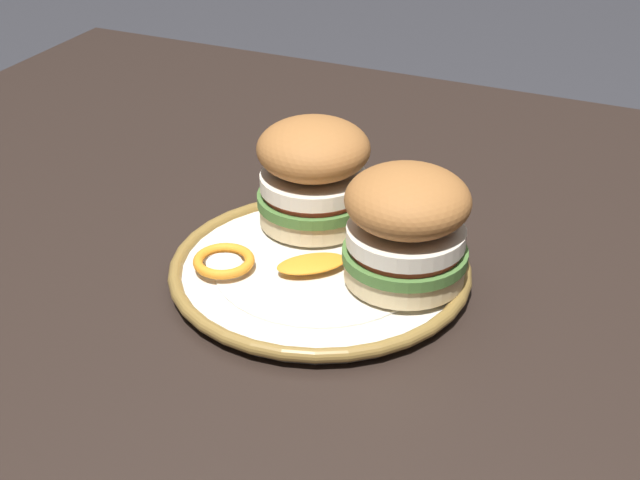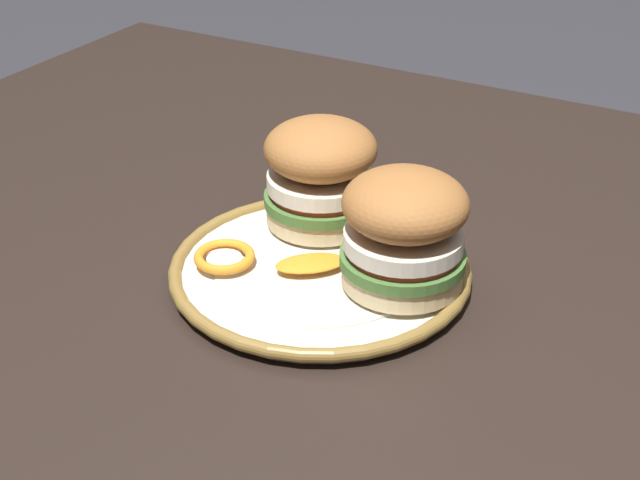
# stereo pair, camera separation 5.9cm
# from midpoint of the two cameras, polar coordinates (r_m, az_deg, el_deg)

# --- Properties ---
(dining_table) EXTENTS (1.33, 0.94, 0.74)m
(dining_table) POSITION_cam_midpoint_polar(r_m,az_deg,el_deg) (0.89, 2.06, -6.49)
(dining_table) COLOR black
(dining_table) RESTS_ON ground
(dinner_plate) EXTENTS (0.27, 0.27, 0.02)m
(dinner_plate) POSITION_cam_midpoint_polar(r_m,az_deg,el_deg) (0.81, -2.10, -1.92)
(dinner_plate) COLOR silver
(dinner_plate) RESTS_ON dining_table
(sandwich_half_left) EXTENTS (0.14, 0.14, 0.10)m
(sandwich_half_left) POSITION_cam_midpoint_polar(r_m,az_deg,el_deg) (0.84, -2.41, 4.20)
(sandwich_half_left) COLOR beige
(sandwich_half_left) RESTS_ON dinner_plate
(sandwich_half_right) EXTENTS (0.15, 0.15, 0.10)m
(sandwich_half_right) POSITION_cam_midpoint_polar(r_m,az_deg,el_deg) (0.76, 3.16, 0.87)
(sandwich_half_right) COLOR beige
(sandwich_half_right) RESTS_ON dinner_plate
(orange_peel_curled) EXTENTS (0.06, 0.06, 0.01)m
(orange_peel_curled) POSITION_cam_midpoint_polar(r_m,az_deg,el_deg) (0.80, -8.08, -1.35)
(orange_peel_curled) COLOR orange
(orange_peel_curled) RESTS_ON dinner_plate
(orange_peel_strip_long) EXTENTS (0.07, 0.06, 0.01)m
(orange_peel_strip_long) POSITION_cam_midpoint_polar(r_m,az_deg,el_deg) (0.79, -2.66, -1.52)
(orange_peel_strip_long) COLOR orange
(orange_peel_strip_long) RESTS_ON dinner_plate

